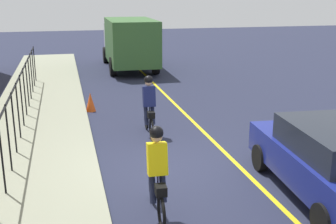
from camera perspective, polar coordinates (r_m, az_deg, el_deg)
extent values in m
plane|color=#23273C|center=(10.57, 0.75, -7.45)|extent=(80.00, 80.00, 0.00)
cube|color=yellow|center=(11.05, 8.86, -6.57)|extent=(36.00, 0.12, 0.01)
cube|color=gray|center=(10.30, -18.10, -8.47)|extent=(40.00, 3.20, 0.15)
cylinder|color=black|center=(9.29, -21.34, -5.64)|extent=(0.04, 0.04, 1.60)
cylinder|color=black|center=(10.41, -20.56, -3.28)|extent=(0.04, 0.04, 1.60)
cylinder|color=black|center=(11.54, -19.94, -1.39)|extent=(0.04, 0.04, 1.60)
cylinder|color=black|center=(12.69, -19.42, 0.16)|extent=(0.04, 0.04, 1.60)
cylinder|color=black|center=(13.85, -18.99, 1.46)|extent=(0.04, 0.04, 1.60)
cylinder|color=black|center=(15.01, -18.63, 2.55)|extent=(0.04, 0.04, 1.60)
cylinder|color=black|center=(16.18, -18.32, 3.49)|extent=(0.04, 0.04, 1.60)
cylinder|color=black|center=(17.35, -18.05, 4.30)|extent=(0.04, 0.04, 1.60)
cylinder|color=black|center=(18.52, -17.82, 5.01)|extent=(0.04, 0.04, 1.60)
cylinder|color=black|center=(19.70, -17.61, 5.63)|extent=(0.04, 0.04, 1.60)
cylinder|color=black|center=(20.88, -17.42, 6.19)|extent=(0.04, 0.04, 1.60)
cube|color=black|center=(10.78, -20.61, 1.51)|extent=(20.37, 0.04, 0.04)
torus|color=black|center=(13.36, -2.92, -0.94)|extent=(0.66, 0.09, 0.66)
torus|color=black|center=(12.37, -2.21, -2.32)|extent=(0.66, 0.09, 0.66)
cube|color=black|center=(12.79, -2.59, -0.53)|extent=(0.93, 0.08, 0.24)
cylinder|color=black|center=(12.61, -2.50, -0.07)|extent=(0.03, 0.03, 0.35)
cube|color=#171E51|center=(12.53, -2.56, 2.08)|extent=(0.36, 0.38, 0.63)
sphere|color=tan|center=(12.49, -2.62, 4.01)|extent=(0.22, 0.22, 0.22)
sphere|color=black|center=(12.48, -2.62, 4.32)|extent=(0.26, 0.26, 0.26)
cylinder|color=#191E38|center=(12.64, -2.97, -0.27)|extent=(0.34, 0.14, 0.65)
cylinder|color=#191E38|center=(12.66, -2.07, -0.23)|extent=(0.34, 0.14, 0.65)
cube|color=black|center=(12.29, -2.27, -0.38)|extent=(0.25, 0.21, 0.18)
torus|color=black|center=(8.81, -2.13, -10.05)|extent=(0.66, 0.09, 0.66)
torus|color=black|center=(7.89, -0.89, -13.32)|extent=(0.66, 0.09, 0.66)
cube|color=black|center=(8.24, -1.56, -10.05)|extent=(0.93, 0.08, 0.24)
cylinder|color=black|center=(8.04, -1.38, -9.55)|extent=(0.03, 0.03, 0.35)
cube|color=yellow|center=(7.89, -1.47, -6.28)|extent=(0.36, 0.38, 0.63)
sphere|color=tan|center=(7.79, -1.55, -3.28)|extent=(0.22, 0.22, 0.22)
sphere|color=black|center=(7.77, -1.55, -2.79)|extent=(0.26, 0.26, 0.26)
cylinder|color=#191E38|center=(8.07, -2.13, -9.83)|extent=(0.34, 0.14, 0.65)
cylinder|color=#191E38|center=(8.10, -0.71, -9.72)|extent=(0.34, 0.14, 0.65)
cube|color=black|center=(7.74, -0.97, -10.42)|extent=(0.25, 0.21, 0.18)
cube|color=navy|center=(9.55, 20.49, -6.77)|extent=(4.52, 2.12, 0.70)
cube|color=#1E232D|center=(9.18, 21.47, -3.58)|extent=(2.57, 1.76, 0.56)
cylinder|color=black|center=(10.56, 12.28, -5.98)|extent=(0.65, 0.27, 0.64)
cylinder|color=black|center=(11.28, 20.37, -5.20)|extent=(0.65, 0.27, 0.64)
cylinder|color=black|center=(8.13, 20.18, -13.52)|extent=(0.65, 0.27, 0.64)
cube|color=#36622E|center=(23.16, -4.97, 9.42)|extent=(4.80, 2.48, 2.30)
cube|color=#B9BBC0|center=(26.56, -6.00, 9.77)|extent=(1.86, 2.24, 1.90)
cylinder|color=black|center=(26.43, -8.33, 7.58)|extent=(0.96, 0.32, 0.96)
cylinder|color=black|center=(26.69, -3.49, 7.80)|extent=(0.96, 0.32, 0.96)
cylinder|color=black|center=(22.15, -7.40, 6.06)|extent=(0.96, 0.32, 0.96)
cylinder|color=black|center=(22.47, -1.67, 6.32)|extent=(0.96, 0.32, 0.96)
cone|color=#E55217|center=(15.62, -10.34, 1.33)|extent=(0.36, 0.36, 0.69)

